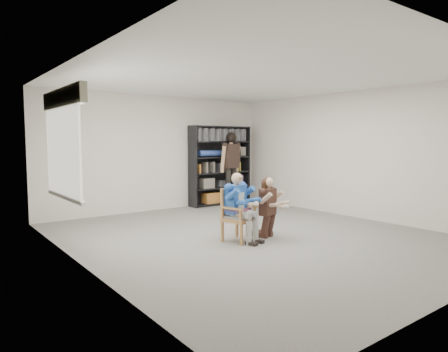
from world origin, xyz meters
TOP-DOWN VIEW (x-y plane):
  - room_shell at (0.00, 0.00)m, footprint 6.00×7.00m
  - floor at (0.00, 0.00)m, footprint 6.00×7.00m
  - window_left at (-2.95, 1.00)m, footprint 0.16×2.00m
  - armchair at (-0.44, -0.14)m, footprint 0.64×0.62m
  - seated_man at (-0.44, -0.14)m, footprint 0.67×0.81m
  - kneeling_woman at (0.14, -0.26)m, footprint 0.62×0.82m
  - bookshelf at (1.70, 3.28)m, footprint 1.80×0.38m
  - standing_man at (1.80, 2.94)m, footprint 0.62×0.38m

SIDE VIEW (x-z plane):
  - floor at x=0.00m, z-range -0.01..0.01m
  - armchair at x=-0.44m, z-range 0.00..0.91m
  - kneeling_woman at x=0.14m, z-range 0.00..1.08m
  - seated_man at x=-0.44m, z-range 0.00..1.18m
  - standing_man at x=1.80m, z-range 0.00..1.92m
  - bookshelf at x=1.70m, z-range 0.00..2.10m
  - room_shell at x=0.00m, z-range 0.00..2.80m
  - window_left at x=-2.95m, z-range 0.76..2.50m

